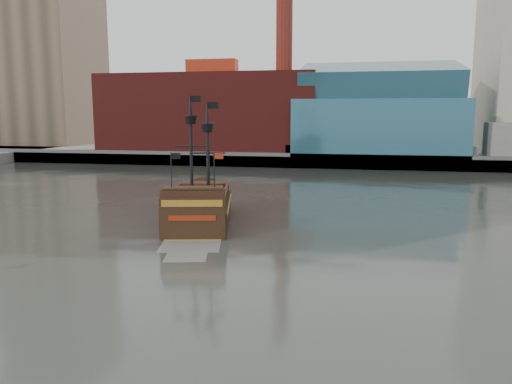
# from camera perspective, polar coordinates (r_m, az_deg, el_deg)

# --- Properties ---
(ground) EXTENTS (400.00, 400.00, 0.00)m
(ground) POSITION_cam_1_polar(r_m,az_deg,el_deg) (27.33, -3.07, -11.23)
(ground) COLOR #2B2F29
(ground) RESTS_ON ground
(promenade_far) EXTENTS (220.00, 60.00, 2.00)m
(promenade_far) POSITION_cam_1_polar(r_m,az_deg,el_deg) (117.31, 8.31, 4.69)
(promenade_far) COLOR slate
(promenade_far) RESTS_ON ground
(seawall) EXTENTS (220.00, 1.00, 2.60)m
(seawall) POSITION_cam_1_polar(r_m,az_deg,el_deg) (87.94, 7.21, 3.53)
(seawall) COLOR #4C4C49
(seawall) RESTS_ON ground
(skyline) EXTENTS (149.00, 45.00, 62.00)m
(skyline) POSITION_cam_1_polar(r_m,az_deg,el_deg) (110.44, 11.18, 16.61)
(skyline) COLOR brown
(skyline) RESTS_ON promenade_far
(pirate_ship) EXTENTS (8.07, 16.43, 11.81)m
(pirate_ship) POSITION_cam_1_polar(r_m,az_deg,el_deg) (43.63, -6.47, -2.17)
(pirate_ship) COLOR black
(pirate_ship) RESTS_ON ground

